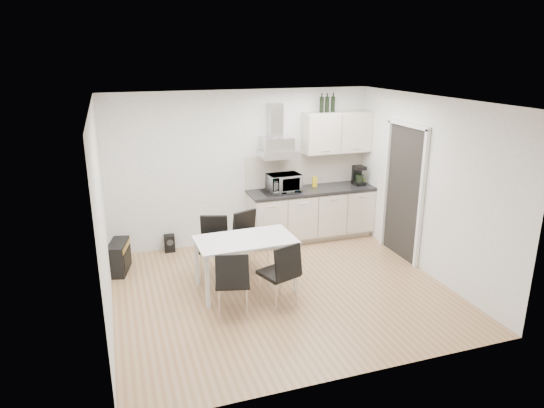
{
  "coord_description": "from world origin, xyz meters",
  "views": [
    {
      "loc": [
        -2.07,
        -5.72,
        3.17
      ],
      "look_at": [
        0.04,
        0.53,
        1.1
      ],
      "focal_mm": 32.0,
      "sensor_mm": 36.0,
      "label": 1
    }
  ],
  "objects_px": {
    "chair_far_right": "(252,241)",
    "guitar_amp": "(119,257)",
    "chair_far_left": "(213,248)",
    "dining_table": "(245,245)",
    "chair_near_left": "(233,282)",
    "chair_near_right": "(278,274)",
    "floor_speaker": "(170,243)",
    "kitchenette": "(313,193)"
  },
  "relations": [
    {
      "from": "chair_near_right",
      "to": "floor_speaker",
      "type": "bearing_deg",
      "value": 96.93
    },
    {
      "from": "chair_far_left",
      "to": "guitar_amp",
      "type": "height_order",
      "value": "chair_far_left"
    },
    {
      "from": "chair_far_right",
      "to": "chair_near_right",
      "type": "height_order",
      "value": "same"
    },
    {
      "from": "chair_near_left",
      "to": "chair_far_left",
      "type": "bearing_deg",
      "value": 104.39
    },
    {
      "from": "dining_table",
      "to": "chair_near_left",
      "type": "distance_m",
      "value": 0.71
    },
    {
      "from": "chair_near_left",
      "to": "kitchenette",
      "type": "bearing_deg",
      "value": 61.46
    },
    {
      "from": "chair_near_left",
      "to": "chair_near_right",
      "type": "distance_m",
      "value": 0.61
    },
    {
      "from": "kitchenette",
      "to": "chair_near_left",
      "type": "height_order",
      "value": "kitchenette"
    },
    {
      "from": "chair_far_right",
      "to": "floor_speaker",
      "type": "bearing_deg",
      "value": -64.82
    },
    {
      "from": "chair_near_right",
      "to": "dining_table",
      "type": "bearing_deg",
      "value": 96.84
    },
    {
      "from": "chair_near_right",
      "to": "chair_far_right",
      "type": "bearing_deg",
      "value": 70.6
    },
    {
      "from": "chair_far_left",
      "to": "dining_table",
      "type": "bearing_deg",
      "value": 137.86
    },
    {
      "from": "guitar_amp",
      "to": "floor_speaker",
      "type": "distance_m",
      "value": 0.99
    },
    {
      "from": "chair_near_right",
      "to": "chair_near_left",
      "type": "bearing_deg",
      "value": 163.36
    },
    {
      "from": "dining_table",
      "to": "guitar_amp",
      "type": "bearing_deg",
      "value": 143.82
    },
    {
      "from": "chair_near_right",
      "to": "floor_speaker",
      "type": "xyz_separation_m",
      "value": [
        -1.12,
        2.26,
        -0.3
      ]
    },
    {
      "from": "chair_far_right",
      "to": "guitar_amp",
      "type": "bearing_deg",
      "value": -36.12
    },
    {
      "from": "kitchenette",
      "to": "chair_near_left",
      "type": "distance_m",
      "value": 2.93
    },
    {
      "from": "chair_far_left",
      "to": "chair_far_right",
      "type": "height_order",
      "value": "same"
    },
    {
      "from": "kitchenette",
      "to": "floor_speaker",
      "type": "distance_m",
      "value": 2.59
    },
    {
      "from": "chair_near_right",
      "to": "floor_speaker",
      "type": "relative_size",
      "value": 3.09
    },
    {
      "from": "chair_far_left",
      "to": "guitar_amp",
      "type": "bearing_deg",
      "value": -6.49
    },
    {
      "from": "dining_table",
      "to": "chair_far_left",
      "type": "xyz_separation_m",
      "value": [
        -0.33,
        0.56,
        -0.22
      ]
    },
    {
      "from": "chair_far_left",
      "to": "chair_near_right",
      "type": "relative_size",
      "value": 1.0
    },
    {
      "from": "chair_far_right",
      "to": "chair_near_left",
      "type": "distance_m",
      "value": 1.36
    },
    {
      "from": "chair_far_left",
      "to": "chair_far_right",
      "type": "relative_size",
      "value": 1.0
    },
    {
      "from": "dining_table",
      "to": "chair_far_left",
      "type": "relative_size",
      "value": 1.54
    },
    {
      "from": "guitar_amp",
      "to": "chair_far_right",
      "type": "bearing_deg",
      "value": -1.78
    },
    {
      "from": "dining_table",
      "to": "chair_near_left",
      "type": "relative_size",
      "value": 1.54
    },
    {
      "from": "chair_near_left",
      "to": "chair_near_right",
      "type": "bearing_deg",
      "value": 17.24
    },
    {
      "from": "chair_far_right",
      "to": "guitar_amp",
      "type": "distance_m",
      "value": 2.01
    },
    {
      "from": "guitar_amp",
      "to": "floor_speaker",
      "type": "height_order",
      "value": "guitar_amp"
    },
    {
      "from": "chair_far_left",
      "to": "kitchenette",
      "type": "bearing_deg",
      "value": -136.57
    },
    {
      "from": "chair_far_left",
      "to": "chair_near_right",
      "type": "bearing_deg",
      "value": 135.76
    },
    {
      "from": "chair_far_left",
      "to": "chair_far_right",
      "type": "distance_m",
      "value": 0.61
    },
    {
      "from": "chair_far_left",
      "to": "guitar_amp",
      "type": "relative_size",
      "value": 1.45
    },
    {
      "from": "dining_table",
      "to": "chair_far_left",
      "type": "distance_m",
      "value": 0.69
    },
    {
      "from": "dining_table",
      "to": "guitar_amp",
      "type": "height_order",
      "value": "dining_table"
    },
    {
      "from": "chair_near_right",
      "to": "guitar_amp",
      "type": "relative_size",
      "value": 1.45
    },
    {
      "from": "dining_table",
      "to": "floor_speaker",
      "type": "bearing_deg",
      "value": 114.9
    },
    {
      "from": "dining_table",
      "to": "chair_far_left",
      "type": "height_order",
      "value": "chair_far_left"
    },
    {
      "from": "chair_far_right",
      "to": "guitar_amp",
      "type": "xyz_separation_m",
      "value": [
        -1.93,
        0.53,
        -0.2
      ]
    }
  ]
}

